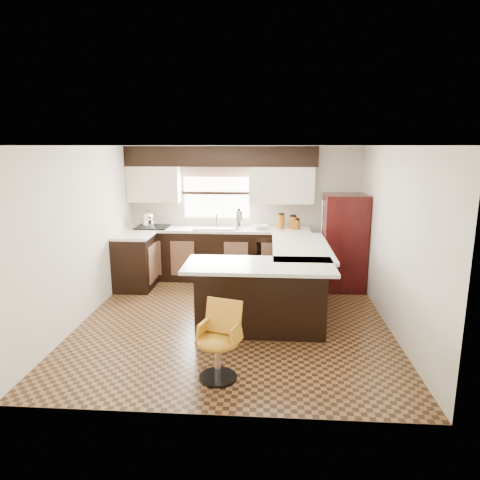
# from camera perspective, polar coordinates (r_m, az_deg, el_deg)

# --- Properties ---
(floor) EXTENTS (4.40, 4.40, 0.00)m
(floor) POSITION_cam_1_polar(r_m,az_deg,el_deg) (6.14, -0.77, -10.55)
(floor) COLOR #49301A
(floor) RESTS_ON ground
(ceiling) EXTENTS (4.40, 4.40, 0.00)m
(ceiling) POSITION_cam_1_polar(r_m,az_deg,el_deg) (5.65, -0.84, 12.46)
(ceiling) COLOR silver
(ceiling) RESTS_ON wall_back
(wall_back) EXTENTS (4.40, 0.00, 4.40)m
(wall_back) POSITION_cam_1_polar(r_m,az_deg,el_deg) (7.94, 0.52, 3.76)
(wall_back) COLOR beige
(wall_back) RESTS_ON floor
(wall_front) EXTENTS (4.40, 0.00, 4.40)m
(wall_front) POSITION_cam_1_polar(r_m,az_deg,el_deg) (3.66, -3.69, -6.65)
(wall_front) COLOR beige
(wall_front) RESTS_ON floor
(wall_left) EXTENTS (0.00, 4.40, 4.40)m
(wall_left) POSITION_cam_1_polar(r_m,az_deg,el_deg) (6.31, -20.19, 0.72)
(wall_left) COLOR beige
(wall_left) RESTS_ON floor
(wall_right) EXTENTS (0.00, 4.40, 4.40)m
(wall_right) POSITION_cam_1_polar(r_m,az_deg,el_deg) (5.98, 19.67, 0.16)
(wall_right) COLOR beige
(wall_right) RESTS_ON floor
(base_cab_back) EXTENTS (3.30, 0.60, 0.90)m
(base_cab_back) POSITION_cam_1_polar(r_m,az_deg,el_deg) (7.83, -2.91, -1.98)
(base_cab_back) COLOR black
(base_cab_back) RESTS_ON floor
(base_cab_left) EXTENTS (0.60, 0.70, 0.90)m
(base_cab_left) POSITION_cam_1_polar(r_m,az_deg,el_deg) (7.50, -13.82, -2.97)
(base_cab_left) COLOR black
(base_cab_left) RESTS_ON floor
(counter_back) EXTENTS (3.30, 0.60, 0.04)m
(counter_back) POSITION_cam_1_polar(r_m,az_deg,el_deg) (7.73, -2.95, 1.42)
(counter_back) COLOR silver
(counter_back) RESTS_ON base_cab_back
(counter_left) EXTENTS (0.60, 0.70, 0.04)m
(counter_left) POSITION_cam_1_polar(r_m,az_deg,el_deg) (7.40, -14.01, 0.56)
(counter_left) COLOR silver
(counter_left) RESTS_ON base_cab_left
(soffit) EXTENTS (3.40, 0.35, 0.36)m
(soffit) POSITION_cam_1_polar(r_m,az_deg,el_deg) (7.71, -2.57, 11.10)
(soffit) COLOR black
(soffit) RESTS_ON wall_back
(upper_cab_left) EXTENTS (0.94, 0.35, 0.64)m
(upper_cab_left) POSITION_cam_1_polar(r_m,az_deg,el_deg) (7.97, -11.36, 7.32)
(upper_cab_left) COLOR beige
(upper_cab_left) RESTS_ON wall_back
(upper_cab_right) EXTENTS (1.14, 0.35, 0.64)m
(upper_cab_right) POSITION_cam_1_polar(r_m,az_deg,el_deg) (7.69, 5.55, 7.32)
(upper_cab_right) COLOR beige
(upper_cab_right) RESTS_ON wall_back
(window_pane) EXTENTS (1.20, 0.02, 0.90)m
(window_pane) POSITION_cam_1_polar(r_m,az_deg,el_deg) (7.92, -3.12, 6.27)
(window_pane) COLOR white
(window_pane) RESTS_ON wall_back
(valance) EXTENTS (1.30, 0.06, 0.18)m
(valance) POSITION_cam_1_polar(r_m,az_deg,el_deg) (7.85, -3.19, 9.07)
(valance) COLOR #D19B93
(valance) RESTS_ON wall_back
(sink) EXTENTS (0.75, 0.45, 0.03)m
(sink) POSITION_cam_1_polar(r_m,az_deg,el_deg) (7.71, -3.34, 1.67)
(sink) COLOR #B2B2B7
(sink) RESTS_ON counter_back
(dishwasher) EXTENTS (0.58, 0.03, 0.78)m
(dishwasher) POSITION_cam_1_polar(r_m,az_deg,el_deg) (7.51, 4.43, -2.79)
(dishwasher) COLOR black
(dishwasher) RESTS_ON floor
(cooktop) EXTENTS (0.58, 0.50, 0.02)m
(cooktop) POSITION_cam_1_polar(r_m,az_deg,el_deg) (7.94, -11.61, 1.72)
(cooktop) COLOR black
(cooktop) RESTS_ON counter_back
(peninsula_long) EXTENTS (0.60, 1.95, 0.90)m
(peninsula_long) POSITION_cam_1_polar(r_m,az_deg,el_deg) (6.57, 7.56, -4.93)
(peninsula_long) COLOR black
(peninsula_long) RESTS_ON floor
(peninsula_return) EXTENTS (1.65, 0.60, 0.90)m
(peninsula_return) POSITION_cam_1_polar(r_m,az_deg,el_deg) (5.63, 2.76, -7.81)
(peninsula_return) COLOR black
(peninsula_return) RESTS_ON floor
(counter_pen_long) EXTENTS (0.84, 1.95, 0.04)m
(counter_pen_long) POSITION_cam_1_polar(r_m,az_deg,el_deg) (6.45, 8.12, -0.92)
(counter_pen_long) COLOR silver
(counter_pen_long) RESTS_ON peninsula_long
(counter_pen_return) EXTENTS (1.89, 0.84, 0.04)m
(counter_pen_return) POSITION_cam_1_polar(r_m,az_deg,el_deg) (5.40, 2.58, -3.43)
(counter_pen_return) COLOR silver
(counter_pen_return) RESTS_ON peninsula_return
(refrigerator) EXTENTS (0.69, 0.67, 1.62)m
(refrigerator) POSITION_cam_1_polar(r_m,az_deg,el_deg) (7.41, 13.67, -0.29)
(refrigerator) COLOR black
(refrigerator) RESTS_ON floor
(bar_chair) EXTENTS (0.55, 0.55, 0.82)m
(bar_chair) POSITION_cam_1_polar(r_m,az_deg,el_deg) (4.55, -3.01, -13.47)
(bar_chair) COLOR #C5851D
(bar_chair) RESTS_ON floor
(kettle) EXTENTS (0.22, 0.22, 0.29)m
(kettle) POSITION_cam_1_polar(r_m,az_deg,el_deg) (7.93, -12.14, 2.87)
(kettle) COLOR silver
(kettle) RESTS_ON cooktop
(percolator) EXTENTS (0.14, 0.14, 0.33)m
(percolator) POSITION_cam_1_polar(r_m,az_deg,el_deg) (7.66, -0.17, 2.76)
(percolator) COLOR silver
(percolator) RESTS_ON counter_back
(mixing_bowl) EXTENTS (0.35, 0.35, 0.07)m
(mixing_bowl) POSITION_cam_1_polar(r_m,az_deg,el_deg) (7.67, 2.68, 1.76)
(mixing_bowl) COLOR white
(mixing_bowl) RESTS_ON counter_back
(canister_large) EXTENTS (0.12, 0.12, 0.26)m
(canister_large) POSITION_cam_1_polar(r_m,az_deg,el_deg) (7.67, 5.50, 2.43)
(canister_large) COLOR #955212
(canister_large) RESTS_ON counter_back
(canister_med) EXTENTS (0.14, 0.14, 0.22)m
(canister_med) POSITION_cam_1_polar(r_m,az_deg,el_deg) (7.68, 7.07, 2.29)
(canister_med) COLOR #955212
(canister_med) RESTS_ON counter_back
(canister_small) EXTENTS (0.14, 0.14, 0.16)m
(canister_small) POSITION_cam_1_polar(r_m,az_deg,el_deg) (7.69, 7.49, 2.06)
(canister_small) COLOR #955212
(canister_small) RESTS_ON counter_back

